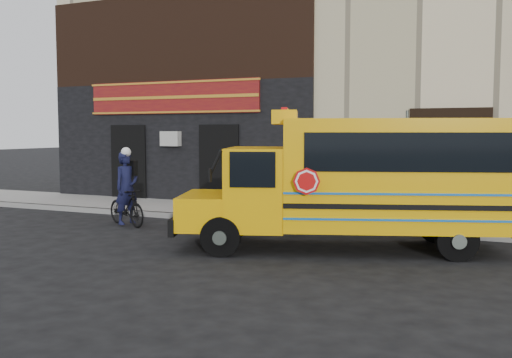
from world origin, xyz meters
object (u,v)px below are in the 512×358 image
object	(u,v)px
bicycle	(126,207)
cyclist	(127,190)
sign_pole	(406,165)
school_bus	(360,178)

from	to	relation	value
bicycle	cyclist	world-z (taller)	cyclist
bicycle	cyclist	bearing A→B (deg)	-18.80
sign_pole	cyclist	bearing A→B (deg)	-164.74
school_bus	bicycle	distance (m)	6.47
school_bus	sign_pole	size ratio (longest dim) A/B	2.40
school_bus	cyclist	world-z (taller)	school_bus
sign_pole	bicycle	xyz separation A→B (m)	(-6.94, -1.90, -1.15)
sign_pole	cyclist	distance (m)	7.21
school_bus	bicycle	xyz separation A→B (m)	(-6.37, 0.54, -1.00)
cyclist	bicycle	bearing A→B (deg)	154.45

